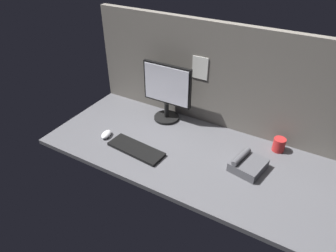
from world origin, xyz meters
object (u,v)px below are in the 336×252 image
Objects in this scene: mug_red_plastic at (279,145)px; desk_phone at (248,164)px; monitor at (167,91)px; mouse at (106,134)px; keyboard at (136,149)px.

mug_red_plastic is 0.40× the size of desk_phone.
mouse is at bearing -120.80° from monitor.
monitor is 50.58cm from mouse.
monitor reaches higher than mouse.
desk_phone is (65.50, 18.33, 2.19)cm from keyboard.
desk_phone is (91.13, 15.92, 1.49)cm from mouse.
keyboard is 68.05cm from desk_phone.
mug_red_plastic reaches higher than keyboard.
monitor reaches higher than keyboard.
mouse is 110.90cm from mug_red_plastic.
monitor is 1.12× the size of keyboard.
desk_phone reaches higher than mouse.
mug_red_plastic reaches higher than mouse.
mouse is 0.44× the size of desk_phone.
mug_red_plastic is at bearing 10.48° from mouse.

